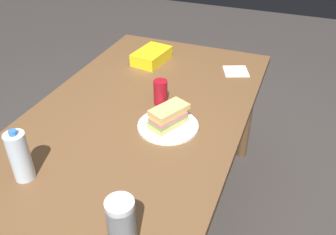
# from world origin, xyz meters

# --- Properties ---
(ground_plane) EXTENTS (8.00, 8.00, 0.00)m
(ground_plane) POSITION_xyz_m (0.00, 0.00, 0.00)
(ground_plane) COLOR #383330
(dining_table) EXTENTS (1.69, 0.97, 0.73)m
(dining_table) POSITION_xyz_m (0.00, 0.00, 0.65)
(dining_table) COLOR brown
(dining_table) RESTS_ON ground_plane
(paper_plate) EXTENTS (0.27, 0.27, 0.01)m
(paper_plate) POSITION_xyz_m (-0.06, -0.17, 0.74)
(paper_plate) COLOR white
(paper_plate) RESTS_ON dining_table
(sandwich) EXTENTS (0.21, 0.15, 0.08)m
(sandwich) POSITION_xyz_m (-0.05, -0.17, 0.78)
(sandwich) COLOR #DBB26B
(sandwich) RESTS_ON paper_plate
(soda_can_red) EXTENTS (0.07, 0.07, 0.12)m
(soda_can_red) POSITION_xyz_m (0.11, -0.07, 0.79)
(soda_can_red) COLOR maroon
(soda_can_red) RESTS_ON dining_table
(chip_bag) EXTENTS (0.25, 0.18, 0.07)m
(chip_bag) POSITION_xyz_m (0.52, 0.15, 0.76)
(chip_bag) COLOR yellow
(chip_bag) RESTS_ON dining_table
(water_bottle_tall) EXTENTS (0.07, 0.07, 0.21)m
(water_bottle_tall) POSITION_xyz_m (-0.54, 0.20, 0.83)
(water_bottle_tall) COLOR silver
(water_bottle_tall) RESTS_ON dining_table
(plastic_cup_stack) EXTENTS (0.08, 0.08, 0.18)m
(plastic_cup_stack) POSITION_xyz_m (-0.67, -0.27, 0.82)
(plastic_cup_stack) COLOR silver
(plastic_cup_stack) RESTS_ON dining_table
(paper_napkin) EXTENTS (0.17, 0.17, 0.01)m
(paper_napkin) POSITION_xyz_m (0.57, -0.33, 0.73)
(paper_napkin) COLOR white
(paper_napkin) RESTS_ON dining_table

